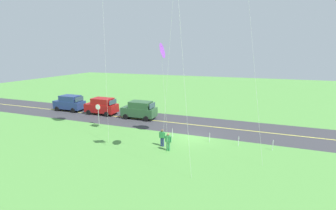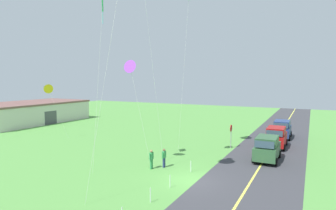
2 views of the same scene
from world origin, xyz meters
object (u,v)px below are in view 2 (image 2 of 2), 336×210
Objects in this scene: person_adult_near at (151,159)px; person_adult_companion at (164,157)px; car_suv_foreground at (267,148)px; warehouse_distant at (30,112)px; kite_red_low at (130,67)px; kite_green_far at (102,7)px; kite_pink_drift at (48,89)px; car_parked_east_near at (276,137)px; car_parked_east_far at (282,129)px; stop_sign at (231,132)px.

person_adult_companion is at bearing -18.26° from person_adult_near.
car_suv_foreground is 40.36m from warehouse_distant.
kite_red_low reaches higher than car_suv_foreground.
kite_green_far is (-1.56, 1.52, 4.63)m from kite_red_low.
kite_red_low reaches higher than kite_pink_drift.
person_adult_companion is at bearing -100.88° from kite_pink_drift.
kite_green_far is at bearing 140.94° from car_parked_east_near.
person_adult_companion is 0.23× the size of kite_pink_drift.
car_parked_east_near is 0.24× the size of warehouse_distant.
car_parked_east_far is 19.10m from person_adult_companion.
kite_red_low is at bearing 66.47° from person_adult_companion.
car_suv_foreground is 1.72× the size of stop_sign.
car_parked_east_near is 0.49× the size of kite_red_low.
stop_sign reaches higher than person_adult_near.
person_adult_near is at bearing 155.37° from car_parked_east_far.
car_parked_east_far reaches higher than person_adult_companion.
kite_pink_drift is (5.93, 13.39, -6.78)m from kite_green_far.
kite_pink_drift is (3.37, 17.52, 5.39)m from person_adult_companion.
kite_green_far reaches higher than car_suv_foreground.
car_suv_foreground is 0.64× the size of kite_pink_drift.
person_adult_near is (-6.89, 8.16, -0.29)m from car_suv_foreground.
person_adult_near is 0.23× the size of kite_pink_drift.
warehouse_distant is (8.72, 14.95, -4.50)m from kite_pink_drift.
car_suv_foreground is 0.31× the size of kite_green_far.
stop_sign is at bearing -64.15° from person_adult_companion.
car_parked_east_far is 1.72× the size of stop_sign.
person_adult_near is 0.18× the size of kite_red_low.
kite_red_low is at bearing -113.68° from warehouse_distant.
stop_sign is at bearing -32.14° from kite_green_far.
kite_green_far is (-8.60, 11.56, 11.88)m from car_suv_foreground.
car_parked_east_near is at bearing -90.33° from warehouse_distant.
car_parked_east_near is (5.82, -0.15, 0.00)m from car_suv_foreground.
person_adult_companion is (-11.87, 7.58, -0.29)m from car_parked_east_near.
car_parked_east_far is 0.31× the size of kite_green_far.
car_suv_foreground and car_parked_east_far have the same top height.
kite_red_low reaches higher than person_adult_near.
kite_green_far is at bearing 149.52° from car_parked_east_far.
person_adult_near is 0.11× the size of kite_green_far.
kite_red_low is at bearing -106.33° from kite_pink_drift.
car_suv_foreground is 14.24m from kite_red_low.
car_suv_foreground is at bearing -53.34° from kite_green_far.
person_adult_near is (-10.08, 4.01, -0.94)m from stop_sign.
stop_sign is at bearing 151.98° from car_parked_east_far.
kite_red_low is at bearing 141.65° from car_parked_east_near.
warehouse_distant is (13.10, 29.87, -6.65)m from kite_red_low.
car_suv_foreground is at bearing -98.62° from warehouse_distant.
kite_green_far reaches higher than kite_pink_drift.
person_adult_near is at bearing -85.10° from kite_red_low.
person_adult_companion is 18.64m from kite_pink_drift.
car_parked_east_near is 2.75× the size of person_adult_near.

